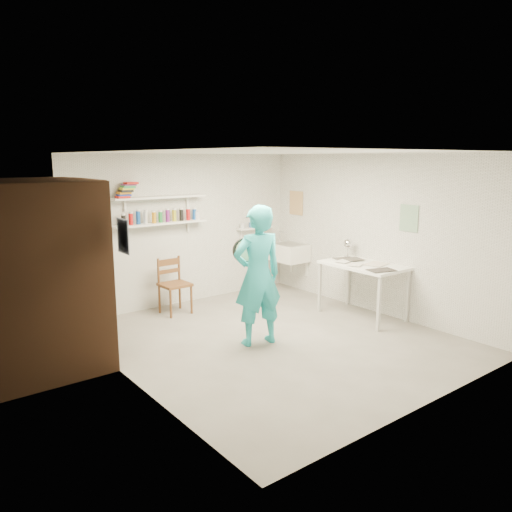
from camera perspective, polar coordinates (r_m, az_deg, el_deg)
floor at (r=6.63m, az=2.15°, el=-9.56°), size 4.00×4.50×0.02m
ceiling at (r=6.20m, az=2.32°, el=11.85°), size 4.00×4.50×0.02m
wall_back at (r=8.14m, az=-8.07°, el=3.03°), size 4.00×0.02×2.40m
wall_front at (r=4.84m, az=19.74°, el=-3.06°), size 4.00×0.02×2.40m
wall_left at (r=5.26m, az=-14.78°, el=-1.65°), size 0.02×4.50×2.40m
wall_right at (r=7.74m, az=13.72°, el=2.40°), size 0.02×4.50×2.40m
doorway_recess at (r=6.27m, az=-18.31°, el=-1.69°), size 0.02×0.90×2.00m
corridor_box at (r=6.07m, az=-24.65°, el=-2.08°), size 1.40×1.50×2.10m
door_lintel at (r=6.14m, az=-18.74°, el=7.93°), size 0.06×1.05×0.10m
door_jamb_near at (r=5.82m, az=-16.46°, el=-2.55°), size 0.06×0.10×2.00m
door_jamb_far at (r=6.74m, az=-19.59°, el=-0.91°), size 0.06×0.10×2.00m
shelf_lower at (r=7.77m, az=-10.82°, el=3.68°), size 1.50×0.22×0.03m
shelf_upper at (r=7.73m, az=-10.93°, el=6.62°), size 1.50×0.22×0.03m
ledge_shelf at (r=8.82m, az=-0.13°, el=3.23°), size 0.70×0.14×0.03m
poster_left at (r=5.25m, az=-14.96°, el=2.21°), size 0.01×0.28×0.36m
poster_right_a at (r=8.90m, az=4.61°, el=6.06°), size 0.01×0.34×0.42m
poster_right_b at (r=7.35m, az=17.07°, el=4.15°), size 0.01×0.30×0.38m
belfast_sink at (r=8.78m, az=3.82°, el=0.40°), size 0.48×0.60×0.30m
man at (r=6.23m, az=0.20°, el=-2.27°), size 0.72×0.55×1.78m
wall_clock at (r=6.31m, az=-1.32°, el=0.65°), size 0.32×0.10×0.32m
wooden_chair at (r=7.66m, az=-9.25°, el=-3.25°), size 0.43×0.41×0.90m
work_table at (r=7.58m, az=12.05°, el=-3.87°), size 0.72×1.21×0.80m
desk_lamp at (r=7.90m, az=10.50°, el=1.42°), size 0.15×0.15×0.15m
spray_cans at (r=7.76m, az=-10.85°, el=4.41°), size 1.34×0.06×0.17m
book_stack at (r=7.50m, az=-14.60°, el=7.30°), size 0.32×0.14×0.22m
ledge_pots at (r=8.81m, az=-0.13°, el=3.62°), size 0.48×0.07×0.09m
papers at (r=7.48m, az=12.18°, el=-0.79°), size 0.30×0.22×0.03m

